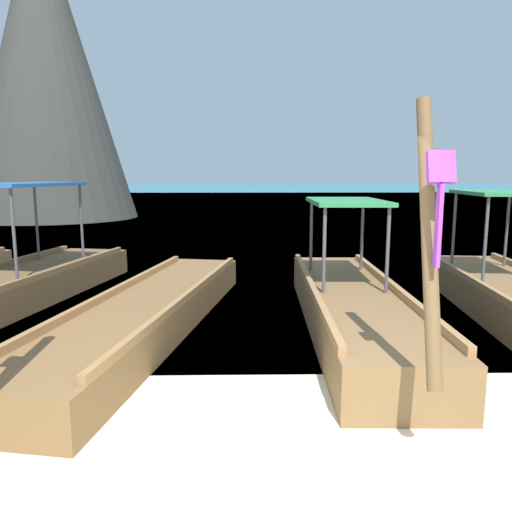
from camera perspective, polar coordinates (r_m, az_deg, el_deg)
ground at (r=3.69m, az=1.37°, el=-27.15°), size 120.00×120.00×0.00m
sea_water at (r=65.23m, az=-0.95°, el=7.40°), size 120.00×120.00×0.00m
longtail_boat_orange_ribbon at (r=7.23m, az=-12.24°, el=-6.44°), size 2.32×6.92×2.36m
longtail_boat_violet_ribbon at (r=7.23m, az=11.03°, el=-5.62°), size 1.38×6.24×2.82m
longtail_boat_turquoise_ribbon at (r=8.89m, az=27.14°, el=-3.83°), size 1.85×5.69×2.24m
karst_rock at (r=28.32m, az=-23.54°, el=18.88°), size 8.77×8.39×15.38m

